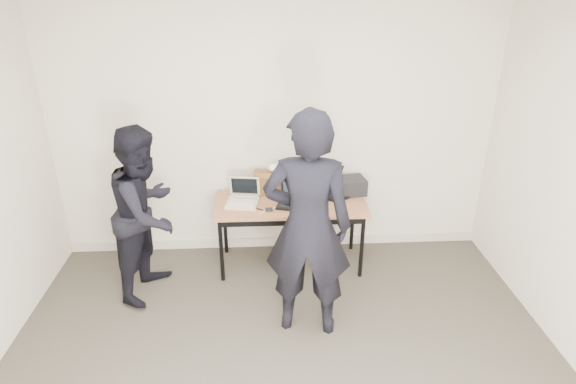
{
  "coord_description": "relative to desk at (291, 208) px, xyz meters",
  "views": [
    {
      "loc": [
        -0.13,
        -2.44,
        2.82
      ],
      "look_at": [
        0.1,
        1.6,
        0.95
      ],
      "focal_mm": 30.0,
      "sensor_mm": 36.0,
      "label": 1
    }
  ],
  "objects": [
    {
      "name": "leather_satchel",
      "position": [
        -0.18,
        0.23,
        0.19
      ],
      "size": [
        0.37,
        0.2,
        0.25
      ],
      "rotation": [
        0.0,
        0.0,
        -0.06
      ],
      "color": "brown",
      "rests_on": "desk"
    },
    {
      "name": "equipment_box",
      "position": [
        0.63,
        0.19,
        0.14
      ],
      "size": [
        0.32,
        0.29,
        0.17
      ],
      "primitive_type": "cube",
      "rotation": [
        0.0,
        0.0,
        0.16
      ],
      "color": "black",
      "rests_on": "desk"
    },
    {
      "name": "power_brick",
      "position": [
        -0.22,
        -0.17,
        0.07
      ],
      "size": [
        0.07,
        0.05,
        0.03
      ],
      "primitive_type": "cube",
      "rotation": [
        0.0,
        0.0,
        0.03
      ],
      "color": "black",
      "rests_on": "desk"
    },
    {
      "name": "desk",
      "position": [
        0.0,
        0.0,
        0.0
      ],
      "size": [
        1.5,
        0.66,
        0.72
      ],
      "rotation": [
        0.0,
        0.0,
        -0.01
      ],
      "color": "#955C39",
      "rests_on": "ground"
    },
    {
      "name": "laptop_beige",
      "position": [
        -0.47,
        0.02,
        0.11
      ],
      "size": [
        0.34,
        0.34,
        0.24
      ],
      "rotation": [
        0.0,
        0.0,
        -0.15
      ],
      "color": "#B9AF94",
      "rests_on": "desk"
    },
    {
      "name": "person_typist",
      "position": [
        0.08,
        -0.96,
        0.31
      ],
      "size": [
        0.77,
        0.57,
        1.95
      ],
      "primitive_type": "imported",
      "rotation": [
        0.0,
        0.0,
        2.99
      ],
      "color": "black",
      "rests_on": "ground"
    },
    {
      "name": "baseboard",
      "position": [
        -0.14,
        0.39,
        -0.61
      ],
      "size": [
        4.5,
        0.03,
        0.1
      ],
      "primitive_type": "cube",
      "color": "#BFB49F",
      "rests_on": "ground"
    },
    {
      "name": "laptop_right",
      "position": [
        0.48,
        0.19,
        0.12
      ],
      "size": [
        0.46,
        0.46,
        0.25
      ],
      "rotation": [
        0.0,
        0.0,
        0.63
      ],
      "color": "black",
      "rests_on": "desk"
    },
    {
      "name": "laptop_center",
      "position": [
        0.05,
        -0.01,
        0.12
      ],
      "size": [
        0.4,
        0.39,
        0.26
      ],
      "rotation": [
        0.0,
        0.0,
        -0.24
      ],
      "color": "black",
      "rests_on": "desk"
    },
    {
      "name": "cables",
      "position": [
        0.05,
        0.01,
        0.06
      ],
      "size": [
        1.14,
        0.51,
        0.01
      ],
      "rotation": [
        0.0,
        0.0,
        0.17
      ],
      "color": "black",
      "rests_on": "desk"
    },
    {
      "name": "tissue",
      "position": [
        -0.15,
        0.23,
        0.34
      ],
      "size": [
        0.14,
        0.11,
        0.08
      ],
      "primitive_type": "ellipsoid",
      "rotation": [
        0.0,
        0.0,
        0.07
      ],
      "color": "white",
      "rests_on": "leather_satchel"
    },
    {
      "name": "person_observer",
      "position": [
        -1.34,
        -0.33,
        0.16
      ],
      "size": [
        0.82,
        0.94,
        1.64
      ],
      "primitive_type": "imported",
      "rotation": [
        0.0,
        0.0,
        1.28
      ],
      "color": "black",
      "rests_on": "ground"
    },
    {
      "name": "room",
      "position": [
        -0.14,
        -1.85,
        0.69
      ],
      "size": [
        4.6,
        4.6,
        2.8
      ],
      "color": "#3E392F",
      "rests_on": "ground"
    }
  ]
}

